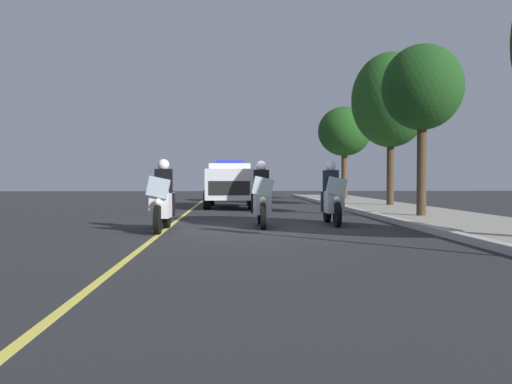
{
  "coord_description": "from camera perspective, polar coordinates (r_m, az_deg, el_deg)",
  "views": [
    {
      "loc": [
        12.99,
        -0.67,
        1.24
      ],
      "look_at": [
        -0.35,
        0.0,
        0.9
      ],
      "focal_mm": 36.15,
      "sensor_mm": 36.0,
      "label": 1
    }
  ],
  "objects": [
    {
      "name": "tree_far_back",
      "position": [
        23.77,
        14.68,
        9.79
      ],
      "size": [
        3.44,
        3.44,
        6.71
      ],
      "color": "#42301E",
      "rests_on": "sidewalk_strip"
    },
    {
      "name": "tree_mid_block",
      "position": [
        17.13,
        17.91,
        10.84
      ],
      "size": [
        2.49,
        2.49,
        5.32
      ],
      "color": "#42301E",
      "rests_on": "sidewalk_strip"
    },
    {
      "name": "lane_stripe_center",
      "position": [
        13.14,
        -9.8,
        -3.96
      ],
      "size": [
        48.0,
        0.12,
        0.01
      ],
      "primitive_type": "cube",
      "color": "#E0D14C",
      "rests_on": "ground"
    },
    {
      "name": "sidewalk_strip",
      "position": [
        14.59,
        23.78,
        -3.35
      ],
      "size": [
        48.0,
        3.6,
        0.1
      ],
      "primitive_type": "cube",
      "color": "gray",
      "rests_on": "ground"
    },
    {
      "name": "ground_plane",
      "position": [
        13.06,
        0.08,
        -3.99
      ],
      "size": [
        80.0,
        80.0,
        0.0
      ],
      "primitive_type": "plane",
      "color": "#28282B"
    },
    {
      "name": "police_motorcycle_trailing",
      "position": [
        14.11,
        8.4,
        -0.75
      ],
      "size": [
        2.14,
        0.56,
        1.72
      ],
      "color": "black",
      "rests_on": "ground"
    },
    {
      "name": "police_motorcycle_lead_left",
      "position": [
        12.44,
        -10.3,
        -1.06
      ],
      "size": [
        2.14,
        0.56,
        1.72
      ],
      "color": "black",
      "rests_on": "ground"
    },
    {
      "name": "tree_behind_suv",
      "position": [
        30.59,
        9.77,
        6.58
      ],
      "size": [
        3.08,
        3.08,
        5.35
      ],
      "color": "#4C3823",
      "rests_on": "sidewalk_strip"
    },
    {
      "name": "police_motorcycle_lead_right",
      "position": [
        13.35,
        0.63,
        -0.86
      ],
      "size": [
        2.14,
        0.56,
        1.72
      ],
      "color": "black",
      "rests_on": "ground"
    },
    {
      "name": "police_suv",
      "position": [
        22.49,
        -2.9,
        1.01
      ],
      "size": [
        4.93,
        2.13,
        2.05
      ],
      "color": "silver",
      "rests_on": "ground"
    },
    {
      "name": "curb_strip",
      "position": [
        13.84,
        16.71,
        -3.43
      ],
      "size": [
        48.0,
        0.24,
        0.15
      ],
      "primitive_type": "cube",
      "color": "#B7B5AD",
      "rests_on": "ground"
    }
  ]
}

